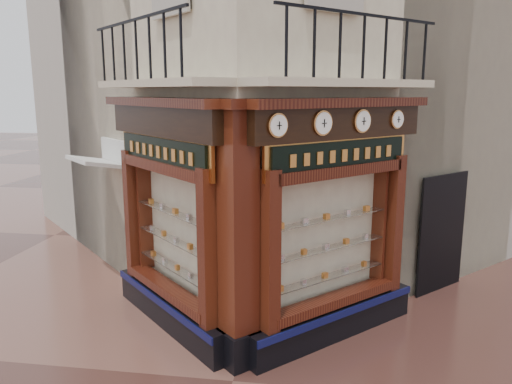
% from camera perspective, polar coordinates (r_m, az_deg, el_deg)
% --- Properties ---
extents(ground, '(80.00, 80.00, 0.00)m').
position_cam_1_polar(ground, '(7.65, -2.66, -20.78)').
color(ground, '#482821').
rests_on(ground, ground).
extents(main_building, '(11.31, 11.31, 12.00)m').
position_cam_1_polar(main_building, '(12.72, 2.78, 20.11)').
color(main_building, beige).
rests_on(main_building, ground).
extents(neighbour_left, '(11.31, 11.31, 11.00)m').
position_cam_1_polar(neighbour_left, '(15.51, -5.80, 16.63)').
color(neighbour_left, '#AFA698').
rests_on(neighbour_left, ground).
extents(neighbour_right, '(11.31, 11.31, 11.00)m').
position_cam_1_polar(neighbour_right, '(15.09, 13.56, 16.53)').
color(neighbour_right, '#AFA698').
rests_on(neighbour_right, ground).
extents(shopfront_left, '(2.86, 2.86, 3.98)m').
position_cam_1_polar(shopfront_left, '(8.62, -9.97, -2.84)').
color(shopfront_left, black).
rests_on(shopfront_left, ground).
extents(shopfront_right, '(2.86, 2.86, 3.98)m').
position_cam_1_polar(shopfront_right, '(8.19, 9.09, -3.57)').
color(shopfront_right, black).
rests_on(shopfront_right, ground).
extents(corner_pilaster, '(0.85, 0.85, 3.98)m').
position_cam_1_polar(corner_pilaster, '(7.28, -2.04, -5.57)').
color(corner_pilaster, black).
rests_on(corner_pilaster, ground).
extents(balcony, '(5.94, 2.97, 1.03)m').
position_cam_1_polar(balcony, '(7.94, -0.83, 12.45)').
color(balcony, beige).
rests_on(balcony, ground).
extents(clock_a, '(0.27, 0.27, 0.34)m').
position_cam_1_polar(clock_a, '(6.86, 2.50, 7.61)').
color(clock_a, '#C27E40').
rests_on(clock_a, ground).
extents(clock_b, '(0.30, 0.30, 0.37)m').
position_cam_1_polar(clock_b, '(7.42, 7.62, 7.81)').
color(clock_b, '#C27E40').
rests_on(clock_b, ground).
extents(clock_c, '(0.30, 0.30, 0.37)m').
position_cam_1_polar(clock_c, '(8.04, 12.04, 7.93)').
color(clock_c, '#C27E40').
rests_on(clock_c, ground).
extents(clock_d, '(0.26, 0.26, 0.31)m').
position_cam_1_polar(clock_d, '(8.69, 15.81, 8.00)').
color(clock_d, '#C27E40').
rests_on(clock_d, ground).
extents(awning, '(1.51, 1.51, 0.22)m').
position_cam_1_polar(awning, '(11.65, -17.23, -9.59)').
color(awning, silver).
rests_on(awning, ground).
extents(signboard_left, '(2.28, 2.28, 0.61)m').
position_cam_1_polar(signboard_left, '(8.38, -10.71, 4.55)').
color(signboard_left, '#DE9241').
rests_on(signboard_left, ground).
extents(signboard_right, '(2.20, 2.20, 0.59)m').
position_cam_1_polar(signboard_right, '(7.92, 9.74, 4.19)').
color(signboard_right, '#DE9241').
rests_on(signboard_right, ground).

